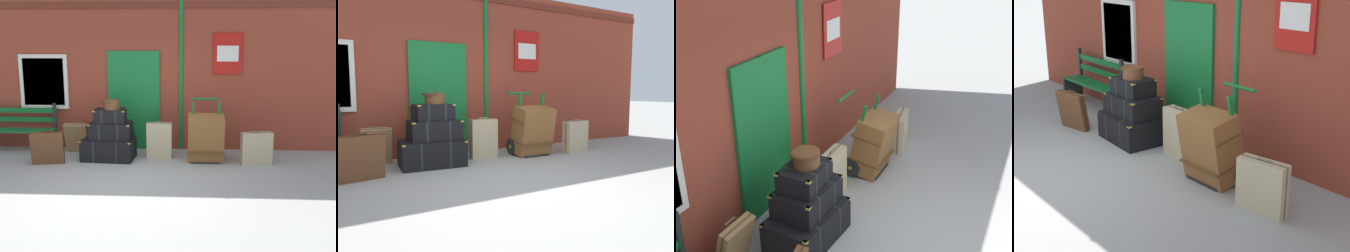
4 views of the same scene
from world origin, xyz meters
TOP-DOWN VIEW (x-y plane):
  - ground_plane at (0.00, 0.00)m, footprint 60.00×60.00m
  - brick_facade at (-0.02, 2.60)m, footprint 10.40×0.35m
  - steamer_trunk_base at (-0.51, 1.60)m, footprint 1.05×0.72m
  - steamer_trunk_middle at (-0.46, 1.62)m, footprint 0.83×0.57m
  - steamer_trunk_top at (-0.47, 1.64)m, footprint 0.62×0.47m
  - round_hatbox at (-0.44, 1.62)m, footprint 0.36×0.33m
  - porters_trolley at (1.40, 1.69)m, footprint 0.71×0.66m
  - large_brown_trunk at (1.40, 1.51)m, footprint 0.70×0.59m
  - suitcase_slate at (2.36, 1.40)m, footprint 0.61×0.28m
  - suitcase_cream at (0.48, 1.75)m, footprint 0.51×0.19m
  - suitcase_umber at (-1.29, 2.08)m, footprint 0.49×0.29m
  - suitcase_beige at (-1.60, 1.18)m, footprint 0.63×0.32m

SIDE VIEW (x-z plane):
  - ground_plane at x=0.00m, z-range 0.00..0.00m
  - steamer_trunk_base at x=-0.51m, z-range 0.00..0.42m
  - porters_trolley at x=1.40m, z-range -0.32..0.86m
  - suitcase_slate at x=2.36m, z-range -0.02..0.64m
  - suitcase_umber at x=-1.29m, z-range -0.01..0.64m
  - suitcase_beige at x=-1.60m, z-range -0.01..0.65m
  - suitcase_cream at x=0.48m, z-range -0.02..0.73m
  - large_brown_trunk at x=1.40m, z-range 0.00..0.94m
  - steamer_trunk_middle at x=-0.46m, z-range 0.42..0.74m
  - steamer_trunk_top at x=-0.47m, z-range 0.74..1.00m
  - round_hatbox at x=-0.44m, z-range 1.01..1.19m
  - brick_facade at x=-0.02m, z-range 0.00..3.20m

